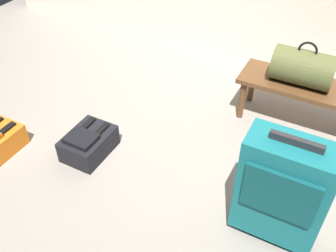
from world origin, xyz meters
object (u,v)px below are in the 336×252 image
object	(u,v)px
bench	(305,91)
duffel_bag_olive	(303,67)
suitcase_upright_teal	(282,190)
backpack_dark	(89,143)

from	to	relation	value
bench	duffel_bag_olive	xyz separation A→B (m)	(-0.06, 0.00, 0.19)
duffel_bag_olive	suitcase_upright_teal	bearing A→B (deg)	-81.76
suitcase_upright_teal	backpack_dark	distance (m)	1.41
duffel_bag_olive	backpack_dark	xyz separation A→B (m)	(-1.22, -1.06, -0.41)
bench	duffel_bag_olive	distance (m)	0.20
duffel_bag_olive	suitcase_upright_teal	size ratio (longest dim) A/B	0.58
duffel_bag_olive	backpack_dark	bearing A→B (deg)	-139.03
duffel_bag_olive	suitcase_upright_teal	distance (m)	1.12
bench	suitcase_upright_teal	xyz separation A→B (m)	(0.10, -1.10, 0.07)
duffel_bag_olive	bench	bearing A→B (deg)	0.00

